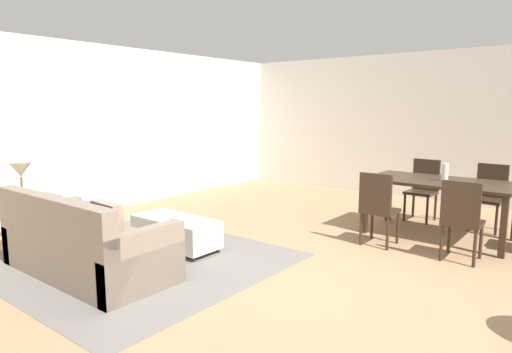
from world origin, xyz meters
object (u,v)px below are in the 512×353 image
object	(u,v)px
table_lamp	(21,171)
dining_table	(440,187)
ottoman_table	(176,231)
vase_centerpiece	(445,172)
book_on_ottoman	(182,218)
dining_chair_near_left	(378,205)
couch	(84,246)
dining_chair_far_left	(423,186)
dining_chair_near_right	(462,216)
side_table	(24,215)
dining_chair_far_right	(490,193)

from	to	relation	value
table_lamp	dining_table	xyz separation A→B (m)	(3.73, 3.64, -0.28)
ottoman_table	vase_centerpiece	distance (m)	3.49
vase_centerpiece	book_on_ottoman	bearing A→B (deg)	-132.85
vase_centerpiece	dining_chair_near_left	bearing A→B (deg)	-122.61
couch	book_on_ottoman	xyz separation A→B (m)	(0.24, 1.13, 0.11)
table_lamp	dining_chair_far_left	world-z (taller)	table_lamp
dining_chair_near_left	book_on_ottoman	world-z (taller)	dining_chair_near_left
table_lamp	dining_chair_near_left	distance (m)	4.29
couch	dining_chair_far_left	world-z (taller)	dining_chair_far_left
dining_table	dining_chair_near_left	bearing A→B (deg)	-118.12
dining_table	vase_centerpiece	size ratio (longest dim) A/B	7.83
dining_chair_near_right	vase_centerpiece	size ratio (longest dim) A/B	4.01
table_lamp	ottoman_table	bearing A→B (deg)	39.22
couch	side_table	bearing A→B (deg)	-179.72
couch	ottoman_table	size ratio (longest dim) A/B	1.76
dining_chair_near_left	dining_chair_near_right	distance (m)	0.96
ottoman_table	dining_table	world-z (taller)	dining_table
side_table	dining_chair_near_right	distance (m)	5.05
side_table	book_on_ottoman	world-z (taller)	side_table
dining_chair_near_right	vase_centerpiece	distance (m)	0.99
dining_chair_far_left	dining_chair_near_left	bearing A→B (deg)	-90.24
couch	dining_chair_near_left	bearing A→B (deg)	54.27
dining_chair_far_left	dining_chair_far_right	distance (m)	0.91
couch	table_lamp	size ratio (longest dim) A/B	3.73
couch	dining_chair_near_right	distance (m)	4.04
side_table	dining_chair_near_left	bearing A→B (deg)	40.23
side_table	table_lamp	size ratio (longest dim) A/B	1.04
side_table	dining_chair_far_right	size ratio (longest dim) A/B	0.59
table_lamp	dining_chair_far_left	distance (m)	5.53
side_table	dining_chair_far_left	size ratio (longest dim) A/B	0.59
dining_chair_near_right	dining_chair_far_left	world-z (taller)	same
vase_centerpiece	table_lamp	bearing A→B (deg)	-136.56
dining_chair_near_right	side_table	bearing A→B (deg)	-146.65
dining_chair_near_left	vase_centerpiece	size ratio (longest dim) A/B	4.01
ottoman_table	side_table	bearing A→B (deg)	-140.78
side_table	dining_chair_far_right	distance (m)	6.10
table_lamp	dining_table	size ratio (longest dim) A/B	0.29
table_lamp	dining_chair_far_left	bearing A→B (deg)	53.64
dining_chair_far_left	vase_centerpiece	xyz separation A→B (m)	(0.53, -0.85, 0.36)
dining_chair_far_right	side_table	bearing A→B (deg)	-133.23
side_table	table_lamp	world-z (taller)	table_lamp
dining_chair_far_right	dining_chair_far_left	bearing A→B (deg)	-179.71
book_on_ottoman	ottoman_table	bearing A→B (deg)	179.43
dining_chair_far_left	book_on_ottoman	world-z (taller)	dining_chair_far_left
dining_table	dining_chair_far_right	distance (m)	0.94
side_table	dining_chair_near_right	bearing A→B (deg)	33.35
dining_chair_far_left	book_on_ottoman	distance (m)	3.74
dining_chair_far_right	book_on_ottoman	size ratio (longest dim) A/B	3.54
dining_chair_near_right	dining_chair_far_left	distance (m)	1.92
side_table	vase_centerpiece	xyz separation A→B (m)	(3.80, 3.59, 0.44)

